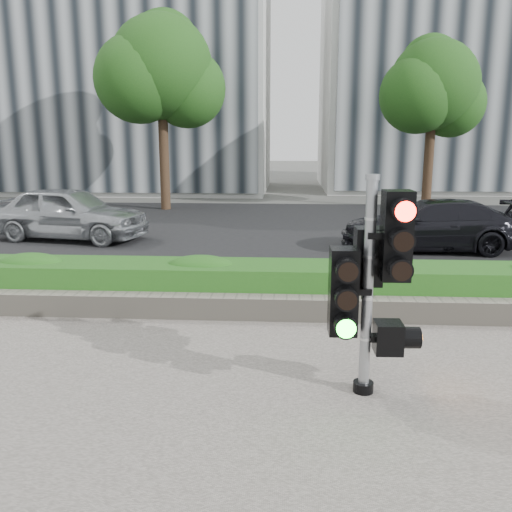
{
  "coord_description": "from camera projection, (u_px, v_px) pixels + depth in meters",
  "views": [
    {
      "loc": [
        0.21,
        -5.84,
        2.68
      ],
      "look_at": [
        -0.19,
        0.6,
        1.27
      ],
      "focal_mm": 38.0,
      "sensor_mm": 36.0,
      "label": 1
    }
  ],
  "objects": [
    {
      "name": "hedge",
      "position": [
        275.0,
        285.0,
        8.69
      ],
      "size": [
        12.0,
        1.0,
        0.68
      ],
      "primitive_type": "cube",
      "color": "green",
      "rests_on": "sidewalk"
    },
    {
      "name": "stone_wall",
      "position": [
        274.0,
        308.0,
        8.09
      ],
      "size": [
        12.0,
        0.32,
        0.34
      ],
      "primitive_type": "cube",
      "color": "gray",
      "rests_on": "sidewalk"
    },
    {
      "name": "building_left",
      "position": [
        111.0,
        41.0,
        27.65
      ],
      "size": [
        16.0,
        9.0,
        15.0
      ],
      "primitive_type": "cube",
      "color": "#B7B7B2",
      "rests_on": "ground"
    },
    {
      "name": "tree_left",
      "position": [
        161.0,
        71.0,
        19.67
      ],
      "size": [
        4.61,
        4.03,
        7.34
      ],
      "color": "black",
      "rests_on": "ground"
    },
    {
      "name": "tree_right",
      "position": [
        433.0,
        88.0,
        20.16
      ],
      "size": [
        4.1,
        3.58,
        6.53
      ],
      "color": "black",
      "rests_on": "ground"
    },
    {
      "name": "ground",
      "position": [
        269.0,
        374.0,
        6.28
      ],
      "size": [
        120.0,
        120.0,
        0.0
      ],
      "primitive_type": "plane",
      "color": "#51514C",
      "rests_on": "ground"
    },
    {
      "name": "building_right",
      "position": [
        495.0,
        74.0,
        28.71
      ],
      "size": [
        18.0,
        10.0,
        12.0
      ],
      "primitive_type": "cube",
      "color": "#B7B7B2",
      "rests_on": "ground"
    },
    {
      "name": "car_silver",
      "position": [
        69.0,
        213.0,
        14.36
      ],
      "size": [
        4.42,
        2.42,
        1.43
      ],
      "primitive_type": "imported",
      "rotation": [
        0.0,
        0.0,
        1.39
      ],
      "color": "#A7AAAE",
      "rests_on": "road"
    },
    {
      "name": "curb",
      "position": [
        276.0,
        293.0,
        9.34
      ],
      "size": [
        60.0,
        0.25,
        0.12
      ],
      "primitive_type": "cube",
      "color": "gray",
      "rests_on": "ground"
    },
    {
      "name": "road",
      "position": [
        282.0,
        230.0,
        16.03
      ],
      "size": [
        60.0,
        13.0,
        0.02
      ],
      "primitive_type": "cube",
      "color": "black",
      "rests_on": "ground"
    },
    {
      "name": "traffic_signal",
      "position": [
        371.0,
        275.0,
        5.54
      ],
      "size": [
        0.8,
        0.58,
        2.3
      ],
      "rotation": [
        0.0,
        0.0,
        0.02
      ],
      "color": "black",
      "rests_on": "sidewalk"
    },
    {
      "name": "car_dark",
      "position": [
        430.0,
        225.0,
        13.01
      ],
      "size": [
        4.25,
        1.8,
        1.22
      ],
      "primitive_type": "imported",
      "rotation": [
        0.0,
        0.0,
        -1.59
      ],
      "color": "black",
      "rests_on": "road"
    }
  ]
}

